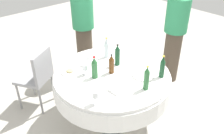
{
  "coord_description": "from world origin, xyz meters",
  "views": [
    {
      "loc": [
        -1.76,
        1.59,
        2.28
      ],
      "look_at": [
        0.0,
        0.0,
        0.82
      ],
      "focal_mm": 38.24,
      "sensor_mm": 36.0,
      "label": 1
    }
  ],
  "objects_px": {
    "bottle_dark_green_east": "(117,55)",
    "wine_glass_south": "(95,95)",
    "bottle_green_south": "(147,78)",
    "person_left": "(175,34)",
    "wine_glass_rear": "(85,68)",
    "plate_mid": "(70,72)",
    "plate_near": "(143,75)",
    "dining_table": "(112,83)",
    "bottle_dark_green_rear": "(162,67)",
    "bottle_green_west": "(95,68)",
    "bottle_brown_inner": "(111,64)",
    "wine_glass_west": "(88,58)",
    "bottle_clear_left": "(107,48)",
    "chair_south": "(38,75)",
    "person_inner": "(83,27)"
  },
  "relations": [
    {
      "from": "bottle_dark_green_east",
      "to": "wine_glass_south",
      "type": "bearing_deg",
      "value": 121.12
    },
    {
      "from": "bottle_green_south",
      "to": "person_left",
      "type": "xyz_separation_m",
      "value": [
        0.56,
        -1.31,
        -0.06
      ]
    },
    {
      "from": "wine_glass_rear",
      "to": "wine_glass_south",
      "type": "relative_size",
      "value": 0.92
    },
    {
      "from": "bottle_dark_green_east",
      "to": "person_left",
      "type": "xyz_separation_m",
      "value": [
        -0.01,
        -1.19,
        -0.05
      ]
    },
    {
      "from": "bottle_green_south",
      "to": "plate_mid",
      "type": "height_order",
      "value": "bottle_green_south"
    },
    {
      "from": "plate_near",
      "to": "bottle_dark_green_east",
      "type": "bearing_deg",
      "value": 7.77
    },
    {
      "from": "dining_table",
      "to": "plate_near",
      "type": "bearing_deg",
      "value": -141.59
    },
    {
      "from": "dining_table",
      "to": "bottle_green_south",
      "type": "relative_size",
      "value": 4.94
    },
    {
      "from": "bottle_dark_green_rear",
      "to": "person_left",
      "type": "bearing_deg",
      "value": -62.13
    },
    {
      "from": "plate_mid",
      "to": "bottle_dark_green_east",
      "type": "bearing_deg",
      "value": -113.99
    },
    {
      "from": "bottle_dark_green_east",
      "to": "wine_glass_south",
      "type": "xyz_separation_m",
      "value": [
        -0.4,
        0.67,
        -0.02
      ]
    },
    {
      "from": "bottle_green_west",
      "to": "plate_near",
      "type": "bearing_deg",
      "value": -128.85
    },
    {
      "from": "bottle_dark_green_rear",
      "to": "bottle_green_south",
      "type": "bearing_deg",
      "value": 96.1
    },
    {
      "from": "dining_table",
      "to": "plate_mid",
      "type": "bearing_deg",
      "value": 47.21
    },
    {
      "from": "bottle_brown_inner",
      "to": "plate_mid",
      "type": "distance_m",
      "value": 0.5
    },
    {
      "from": "wine_glass_west",
      "to": "wine_glass_rear",
      "type": "relative_size",
      "value": 0.95
    },
    {
      "from": "bottle_clear_left",
      "to": "chair_south",
      "type": "xyz_separation_m",
      "value": [
        0.55,
        0.75,
        -0.35
      ]
    },
    {
      "from": "bottle_green_south",
      "to": "chair_south",
      "type": "xyz_separation_m",
      "value": [
        1.36,
        0.6,
        -0.35
      ]
    },
    {
      "from": "wine_glass_rear",
      "to": "plate_mid",
      "type": "xyz_separation_m",
      "value": [
        0.15,
        0.11,
        -0.08
      ]
    },
    {
      "from": "wine_glass_west",
      "to": "chair_south",
      "type": "distance_m",
      "value": 0.77
    },
    {
      "from": "bottle_clear_left",
      "to": "wine_glass_south",
      "type": "bearing_deg",
      "value": 132.56
    },
    {
      "from": "plate_near",
      "to": "person_left",
      "type": "relative_size",
      "value": 0.17
    },
    {
      "from": "bottle_brown_inner",
      "to": "bottle_green_south",
      "type": "bearing_deg",
      "value": -172.52
    },
    {
      "from": "bottle_dark_green_rear",
      "to": "plate_near",
      "type": "distance_m",
      "value": 0.24
    },
    {
      "from": "person_left",
      "to": "person_inner",
      "type": "height_order",
      "value": "person_inner"
    },
    {
      "from": "bottle_clear_left",
      "to": "bottle_dark_green_east",
      "type": "xyz_separation_m",
      "value": [
        -0.24,
        0.03,
        0.0
      ]
    },
    {
      "from": "plate_near",
      "to": "person_left",
      "type": "xyz_separation_m",
      "value": [
        0.38,
        -1.14,
        0.07
      ]
    },
    {
      "from": "person_left",
      "to": "dining_table",
      "type": "bearing_deg",
      "value": -90.0
    },
    {
      "from": "bottle_brown_inner",
      "to": "wine_glass_west",
      "type": "distance_m",
      "value": 0.35
    },
    {
      "from": "dining_table",
      "to": "plate_mid",
      "type": "height_order",
      "value": "plate_mid"
    },
    {
      "from": "bottle_dark_green_east",
      "to": "person_left",
      "type": "distance_m",
      "value": 1.19
    },
    {
      "from": "bottle_dark_green_east",
      "to": "chair_south",
      "type": "xyz_separation_m",
      "value": [
        0.79,
        0.72,
        -0.35
      ]
    },
    {
      "from": "dining_table",
      "to": "bottle_brown_inner",
      "type": "relative_size",
      "value": 5.77
    },
    {
      "from": "bottle_brown_inner",
      "to": "bottle_dark_green_east",
      "type": "relative_size",
      "value": 0.87
    },
    {
      "from": "dining_table",
      "to": "bottle_clear_left",
      "type": "distance_m",
      "value": 0.48
    },
    {
      "from": "bottle_clear_left",
      "to": "person_left",
      "type": "relative_size",
      "value": 0.18
    },
    {
      "from": "wine_glass_south",
      "to": "person_left",
      "type": "bearing_deg",
      "value": -78.05
    },
    {
      "from": "bottle_clear_left",
      "to": "person_left",
      "type": "distance_m",
      "value": 1.19
    },
    {
      "from": "plate_near",
      "to": "bottle_green_west",
      "type": "bearing_deg",
      "value": 51.15
    },
    {
      "from": "wine_glass_rear",
      "to": "wine_glass_south",
      "type": "xyz_separation_m",
      "value": [
        -0.49,
        0.24,
        0.01
      ]
    },
    {
      "from": "bottle_clear_left",
      "to": "wine_glass_rear",
      "type": "xyz_separation_m",
      "value": [
        -0.15,
        0.46,
        -0.03
      ]
    },
    {
      "from": "chair_south",
      "to": "wine_glass_west",
      "type": "bearing_deg",
      "value": -81.64
    },
    {
      "from": "bottle_brown_inner",
      "to": "person_inner",
      "type": "distance_m",
      "value": 1.26
    },
    {
      "from": "wine_glass_west",
      "to": "person_left",
      "type": "height_order",
      "value": "person_left"
    },
    {
      "from": "dining_table",
      "to": "plate_near",
      "type": "distance_m",
      "value": 0.4
    },
    {
      "from": "dining_table",
      "to": "bottle_clear_left",
      "type": "height_order",
      "value": "bottle_clear_left"
    },
    {
      "from": "bottle_dark_green_rear",
      "to": "wine_glass_west",
      "type": "bearing_deg",
      "value": 30.21
    },
    {
      "from": "bottle_brown_inner",
      "to": "plate_mid",
      "type": "xyz_separation_m",
      "value": [
        0.33,
        0.36,
        -0.1
      ]
    },
    {
      "from": "bottle_dark_green_rear",
      "to": "plate_mid",
      "type": "distance_m",
      "value": 1.08
    },
    {
      "from": "bottle_green_west",
      "to": "plate_near",
      "type": "xyz_separation_m",
      "value": [
        -0.35,
        -0.44,
        -0.12
      ]
    }
  ]
}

